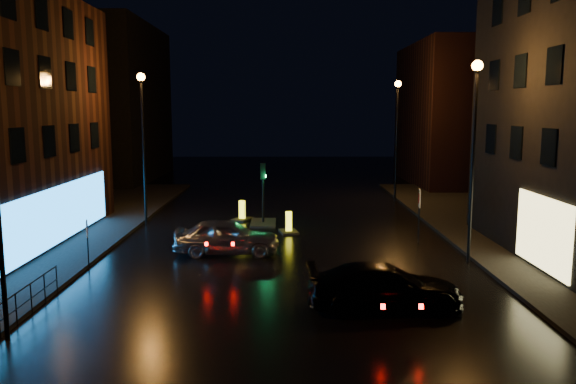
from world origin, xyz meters
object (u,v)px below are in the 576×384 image
silver_hatchback (227,237)px  road_sign_right (419,203)px  road_sign_left (87,233)px  traffic_signal (263,215)px  bollard_near (289,228)px  dark_sedan (385,287)px  bollard_far (242,216)px

silver_hatchback → road_sign_right: (9.07, 2.09, 1.16)m
silver_hatchback → road_sign_left: (-5.33, -2.46, 0.72)m
traffic_signal → bollard_near: traffic_signal is taller
silver_hatchback → road_sign_right: bearing=-77.3°
dark_sedan → road_sign_right: size_ratio=1.93×
traffic_signal → road_sign_right: 9.04m
bollard_near → road_sign_right: size_ratio=0.55×
dark_sedan → bollard_far: 15.79m
silver_hatchback → road_sign_right: size_ratio=1.78×
traffic_signal → bollard_near: size_ratio=2.41×
road_sign_left → bollard_far: bearing=44.5°
road_sign_left → road_sign_right: 15.10m
silver_hatchback → bollard_near: silver_hatchback is taller
traffic_signal → bollard_near: (1.42, -2.30, -0.25)m
bollard_near → road_sign_left: bearing=-151.5°
road_sign_left → dark_sedan: bearing=-39.7°
bollard_near → road_sign_left: road_sign_left is taller
bollard_near → road_sign_left: size_ratio=0.71×
traffic_signal → dark_sedan: 14.35m
silver_hatchback → road_sign_right: 9.38m
dark_sedan → road_sign_right: road_sign_right is taller
traffic_signal → road_sign_left: 11.32m
silver_hatchback → dark_sedan: 9.12m
traffic_signal → road_sign_right: bearing=-30.4°
bollard_far → bollard_near: bearing=-26.6°
traffic_signal → dark_sedan: traffic_signal is taller
traffic_signal → silver_hatchback: size_ratio=0.74×
dark_sedan → road_sign_right: (3.26, 9.12, 1.22)m
traffic_signal → bollard_near: bearing=-58.3°
silver_hatchback → bollard_far: silver_hatchback is taller
dark_sedan → bollard_far: size_ratio=3.18×
bollard_far → road_sign_right: size_ratio=0.61×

